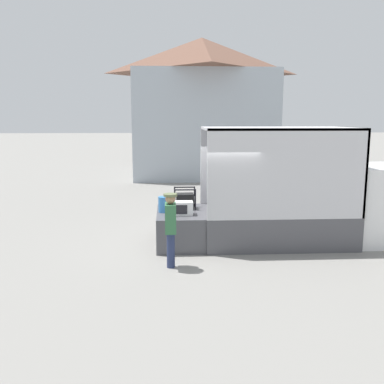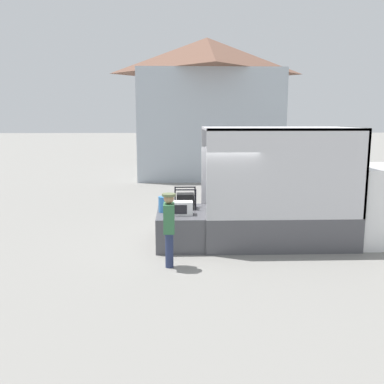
# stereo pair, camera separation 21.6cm
# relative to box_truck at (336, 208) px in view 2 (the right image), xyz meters

# --- Properties ---
(ground_plane) EXTENTS (160.00, 160.00, 0.00)m
(ground_plane) POSITION_rel_box_truck_xyz_m (-3.54, -0.00, -0.91)
(ground_plane) COLOR gray
(box_truck) EXTENTS (6.21, 2.12, 3.06)m
(box_truck) POSITION_rel_box_truck_xyz_m (0.00, 0.00, 0.00)
(box_truck) COLOR white
(box_truck) RESTS_ON ground
(tailgate_deck) EXTENTS (1.22, 2.01, 0.87)m
(tailgate_deck) POSITION_rel_box_truck_xyz_m (-4.16, -0.00, -0.48)
(tailgate_deck) COLOR #4C4C51
(tailgate_deck) RESTS_ON ground
(microwave) EXTENTS (0.53, 0.35, 0.34)m
(microwave) POSITION_rel_box_truck_xyz_m (-4.11, -0.39, 0.12)
(microwave) COLOR white
(microwave) RESTS_ON tailgate_deck
(portable_generator) EXTENTS (0.58, 0.46, 0.57)m
(portable_generator) POSITION_rel_box_truck_xyz_m (-4.00, 0.35, 0.17)
(portable_generator) COLOR black
(portable_generator) RESTS_ON tailgate_deck
(orange_bucket) EXTENTS (0.31, 0.31, 0.41)m
(orange_bucket) POSITION_rel_box_truck_xyz_m (-4.57, -0.05, 0.16)
(orange_bucket) COLOR #3370B2
(orange_bucket) RESTS_ON tailgate_deck
(worker_person) EXTENTS (0.30, 0.44, 1.67)m
(worker_person) POSITION_rel_box_truck_xyz_m (-4.42, -1.84, 0.11)
(worker_person) COLOR navy
(worker_person) RESTS_ON ground
(house_backdrop) EXTENTS (7.95, 8.12, 7.78)m
(house_backdrop) POSITION_rel_box_truck_xyz_m (-2.46, 14.47, 3.05)
(house_backdrop) COLOR #A8B2BC
(house_backdrop) RESTS_ON ground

